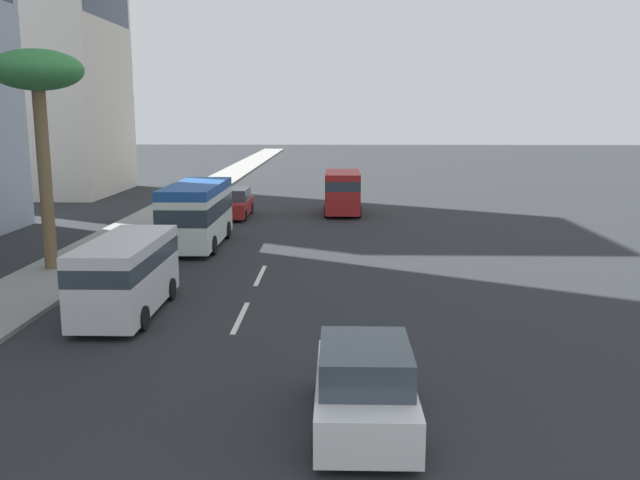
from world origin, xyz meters
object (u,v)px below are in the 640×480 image
(minibus_lead, at_px, (197,212))
(car_fourth, at_px, (364,387))
(van_third, at_px, (126,271))
(palm_tree, at_px, (38,80))
(van_fifth, at_px, (343,190))
(car_second, at_px, (233,204))

(minibus_lead, distance_m, car_fourth, 19.48)
(van_third, bearing_deg, palm_tree, -139.44)
(van_third, xyz_separation_m, van_fifth, (21.04, -6.75, 0.13))
(minibus_lead, relative_size, car_fourth, 1.62)
(car_second, relative_size, palm_tree, 0.58)
(van_fifth, bearing_deg, car_second, 101.38)
(car_second, bearing_deg, palm_tree, -19.06)
(palm_tree, bearing_deg, car_fourth, -137.90)
(van_third, bearing_deg, minibus_lead, -179.80)
(car_second, distance_m, car_fourth, 27.95)
(minibus_lead, distance_m, van_fifth, 12.32)
(car_fourth, relative_size, palm_tree, 0.50)
(car_fourth, height_order, van_fifth, van_fifth)
(van_third, relative_size, palm_tree, 0.66)
(car_second, xyz_separation_m, van_fifth, (1.30, -6.48, 0.68))
(car_fourth, distance_m, van_fifth, 28.46)
(car_second, relative_size, car_fourth, 1.14)
(van_fifth, height_order, palm_tree, palm_tree)
(car_second, bearing_deg, van_fifth, 101.38)
(van_third, relative_size, van_fifth, 1.13)
(van_fifth, distance_m, palm_tree, 20.18)
(van_third, bearing_deg, van_fifth, 162.22)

